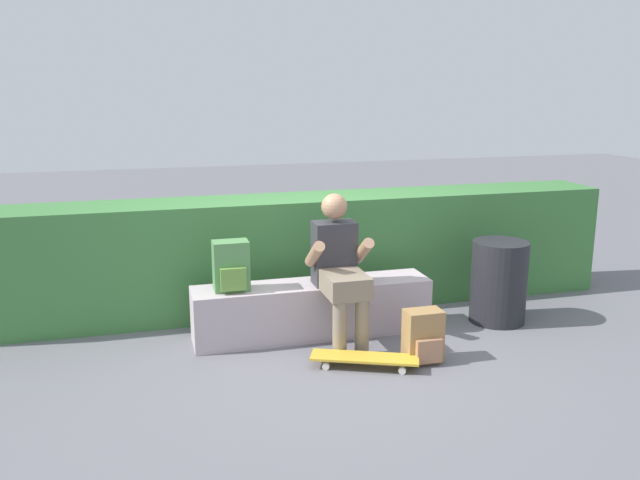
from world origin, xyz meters
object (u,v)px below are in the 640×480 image
skateboard_near_person (365,358)px  backpack_on_bench (231,267)px  person_skater (339,265)px  backpack_on_ground (423,337)px  bench_main (312,309)px  trash_bin (499,282)px

skateboard_near_person → backpack_on_bench: size_ratio=2.04×
person_skater → backpack_on_ground: 0.87m
person_skater → backpack_on_ground: (0.51, -0.54, -0.46)m
bench_main → backpack_on_bench: size_ratio=4.95×
person_skater → trash_bin: person_skater is taller
skateboard_near_person → backpack_on_ground: backpack_on_ground is taller
person_skater → backpack_on_bench: bearing=166.8°
person_skater → trash_bin: size_ratio=1.66×
bench_main → backpack_on_ground: size_ratio=4.95×
bench_main → trash_bin: 1.67m
trash_bin → backpack_on_ground: bearing=-147.4°
backpack_on_ground → trash_bin: trash_bin is taller
bench_main → person_skater: bearing=-50.7°
person_skater → trash_bin: (1.50, 0.10, -0.29)m
backpack_on_bench → backpack_on_ground: backpack_on_bench is taller
backpack_on_bench → backpack_on_ground: bearing=-28.6°
trash_bin → backpack_on_bench: bearing=177.6°
skateboard_near_person → backpack_on_bench: (-0.87, 0.73, 0.57)m
backpack_on_bench → trash_bin: (2.33, -0.10, -0.28)m
bench_main → trash_bin: trash_bin is taller
backpack_on_ground → trash_bin: size_ratio=0.55×
backpack_on_ground → bench_main: bearing=132.3°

